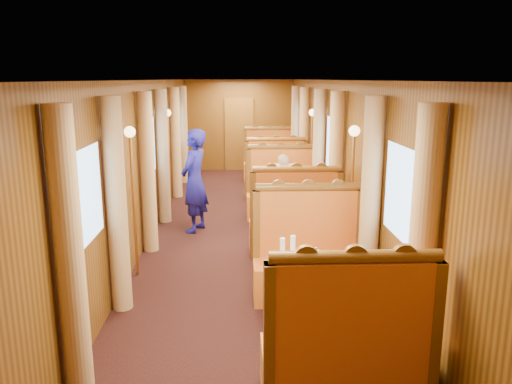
{
  "coord_description": "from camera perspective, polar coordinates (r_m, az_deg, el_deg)",
  "views": [
    {
      "loc": [
        -0.09,
        -7.97,
        2.52
      ],
      "look_at": [
        0.17,
        -1.52,
        1.05
      ],
      "focal_mm": 35.0,
      "sensor_mm": 36.0,
      "label": 1
    }
  ],
  "objects": [
    {
      "name": "floor",
      "position": [
        8.36,
        -1.59,
        -4.73
      ],
      "size": [
        3.0,
        12.0,
        0.01
      ],
      "primitive_type": null,
      "color": "black",
      "rests_on": "ground"
    },
    {
      "name": "ceiling",
      "position": [
        7.97,
        -1.71,
        12.67
      ],
      "size": [
        3.0,
        12.0,
        0.01
      ],
      "primitive_type": null,
      "rotation": [
        3.14,
        0.0,
        0.0
      ],
      "color": "silver",
      "rests_on": "wall_left"
    },
    {
      "name": "wall_far",
      "position": [
        14.03,
        -1.94,
        7.62
      ],
      "size": [
        3.0,
        0.01,
        2.5
      ],
      "primitive_type": null,
      "rotation": [
        1.57,
        0.0,
        0.0
      ],
      "color": "brown",
      "rests_on": "floor"
    },
    {
      "name": "wall_near",
      "position": [
        2.35,
        0.22,
        -19.96
      ],
      "size": [
        3.0,
        0.01,
        2.5
      ],
      "primitive_type": null,
      "rotation": [
        -1.57,
        0.0,
        0.0
      ],
      "color": "brown",
      "rests_on": "floor"
    },
    {
      "name": "wall_left",
      "position": [
        8.19,
        -12.22,
        3.61
      ],
      "size": [
        0.01,
        12.0,
        2.5
      ],
      "primitive_type": null,
      "rotation": [
        1.57,
        0.0,
        1.57
      ],
      "color": "brown",
      "rests_on": "floor"
    },
    {
      "name": "wall_right",
      "position": [
        8.23,
        8.88,
        3.78
      ],
      "size": [
        0.01,
        12.0,
        2.5
      ],
      "primitive_type": null,
      "rotation": [
        1.57,
        0.0,
        -1.57
      ],
      "color": "brown",
      "rests_on": "floor"
    },
    {
      "name": "doorway_far",
      "position": [
        14.02,
        -1.94,
        6.59
      ],
      "size": [
        0.8,
        0.04,
        2.0
      ],
      "primitive_type": "cube",
      "color": "brown",
      "rests_on": "floor"
    },
    {
      "name": "table_near",
      "position": [
        5.03,
        7.7,
        -12.55
      ],
      "size": [
        1.05,
        0.72,
        0.75
      ],
      "primitive_type": "cube",
      "color": "white",
      "rests_on": "floor"
    },
    {
      "name": "banquette_near_fwd",
      "position": [
        4.13,
        10.24,
        -17.93
      ],
      "size": [
        1.3,
        0.55,
        1.34
      ],
      "color": "#B83C14",
      "rests_on": "floor"
    },
    {
      "name": "banquette_near_aft",
      "position": [
        5.93,
        6.03,
        -7.95
      ],
      "size": [
        1.3,
        0.55,
        1.34
      ],
      "color": "#B83C14",
      "rests_on": "floor"
    },
    {
      "name": "table_mid",
      "position": [
        8.3,
        3.58,
        -2.19
      ],
      "size": [
        1.05,
        0.72,
        0.75
      ],
      "primitive_type": "cube",
      "color": "white",
      "rests_on": "floor"
    },
    {
      "name": "banquette_mid_fwd",
      "position": [
        7.31,
        4.39,
        -3.88
      ],
      "size": [
        1.3,
        0.55,
        1.34
      ],
      "color": "#B83C14",
      "rests_on": "floor"
    },
    {
      "name": "banquette_mid_aft",
      "position": [
        9.26,
        2.95,
        -0.28
      ],
      "size": [
        1.3,
        0.55,
        1.34
      ],
      "color": "#B83C14",
      "rests_on": "floor"
    },
    {
      "name": "table_far",
      "position": [
        11.7,
        1.85,
        2.25
      ],
      "size": [
        1.05,
        0.72,
        0.75
      ],
      "primitive_type": "cube",
      "color": "white",
      "rests_on": "floor"
    },
    {
      "name": "banquette_far_fwd",
      "position": [
        10.7,
        2.24,
        1.51
      ],
      "size": [
        1.3,
        0.55,
        1.34
      ],
      "color": "#B83C14",
      "rests_on": "floor"
    },
    {
      "name": "banquette_far_aft",
      "position": [
        12.69,
        1.52,
        3.31
      ],
      "size": [
        1.3,
        0.55,
        1.34
      ],
      "color": "#B83C14",
      "rests_on": "floor"
    },
    {
      "name": "tea_tray",
      "position": [
        4.83,
        7.02,
        -8.7
      ],
      "size": [
        0.4,
        0.35,
        0.01
      ],
      "primitive_type": "cube",
      "rotation": [
        0.0,
        0.0,
        0.29
      ],
      "color": "silver",
      "rests_on": "table_near"
    },
    {
      "name": "teapot_left",
      "position": [
        4.74,
        5.95,
        -8.3
      ],
      "size": [
        0.2,
        0.18,
        0.13
      ],
      "primitive_type": null,
      "rotation": [
        0.0,
        0.0,
        -0.4
      ],
      "color": "silver",
      "rests_on": "tea_tray"
    },
    {
      "name": "teapot_right",
      "position": [
        4.76,
        7.46,
        -8.3
      ],
      "size": [
        0.19,
        0.17,
        0.13
      ],
      "primitive_type": null,
      "rotation": [
        0.0,
        0.0,
        0.42
      ],
      "color": "silver",
      "rests_on": "tea_tray"
    },
    {
      "name": "teapot_back",
      "position": [
        4.9,
        6.78,
        -7.61
      ],
      "size": [
        0.2,
        0.17,
        0.14
      ],
      "primitive_type": null,
      "rotation": [
        0.0,
        0.0,
        -0.25
      ],
      "color": "silver",
      "rests_on": "tea_tray"
    },
    {
      "name": "fruit_plate",
      "position": [
        4.79,
        11.47,
        -8.88
      ],
      "size": [
        0.2,
        0.2,
        0.05
      ],
      "rotation": [
        0.0,
        0.0,
        -0.26
      ],
      "color": "white",
      "rests_on": "table_near"
    },
    {
      "name": "cup_inboard",
      "position": [
        4.9,
        3.02,
        -7.06
      ],
      "size": [
        0.08,
        0.08,
        0.26
      ],
      "rotation": [
        0.0,
        0.0,
        0.27
      ],
      "color": "white",
      "rests_on": "table_near"
    },
    {
      "name": "cup_outboard",
      "position": [
        4.98,
        4.23,
        -6.76
      ],
      "size": [
        0.08,
        0.08,
        0.26
      ],
      "rotation": [
        0.0,
        0.0,
        0.24
      ],
      "color": "white",
      "rests_on": "table_near"
    },
    {
      "name": "rose_vase_mid",
      "position": [
        8.19,
        3.39,
        1.58
      ],
      "size": [
        0.06,
        0.06,
        0.36
      ],
      "rotation": [
        0.0,
        0.0,
        -0.22
      ],
      "color": "silver",
      "rests_on": "table_mid"
    },
    {
      "name": "rose_vase_far",
      "position": [
        11.6,
        1.87,
        4.92
      ],
      "size": [
        0.06,
        0.06,
        0.36
      ],
      "rotation": [
        0.0,
        0.0,
        0.06
      ],
      "color": "silver",
      "rests_on": "table_far"
    },
    {
      "name": "window_left_near",
      "position": [
        4.8,
        -19.14,
        -0.77
      ],
      "size": [
        0.01,
        1.2,
        0.9
      ],
      "primitive_type": null,
      "rotation": [
        1.57,
        0.0,
        1.57
      ],
      "color": "#82ADE2",
      "rests_on": "wall_left"
    },
    {
      "name": "curtain_left_near_a",
      "position": [
        4.14,
        -20.53,
        -7.01
      ],
      "size": [
        0.22,
        0.22,
        2.35
      ],
      "primitive_type": "cylinder",
      "color": "tan",
      "rests_on": "floor"
    },
    {
      "name": "curtain_left_near_b",
      "position": [
        5.57,
        -15.64,
        -1.64
      ],
      "size": [
        0.22,
        0.22,
        2.35
      ],
      "primitive_type": "cylinder",
      "color": "tan",
      "rests_on": "floor"
    },
    {
      "name": "window_right_near",
      "position": [
        4.86,
        16.65,
        -0.45
      ],
      "size": [
        0.01,
        1.2,
        0.9
      ],
      "primitive_type": null,
      "rotation": [
        1.57,
        0.0,
        -1.57
      ],
      "color": "#82ADE2",
      "rests_on": "wall_right"
    },
    {
      "name": "curtain_right_near_a",
      "position": [
        4.19,
        18.45,
        -6.58
      ],
      "size": [
        0.22,
        0.22,
        2.35
      ],
      "primitive_type": "cylinder",
      "color": "tan",
      "rests_on": "floor"
    },
    {
      "name": "curtain_right_near_b",
      "position": [
        5.62,
        12.93,
        -1.37
      ],
      "size": [
        0.22,
        0.22,
        2.35
      ],
      "primitive_type": "cylinder",
      "color": "tan",
      "rests_on": "floor"
    },
    {
      "name": "window_left_mid",
      "position": [
        8.16,
        -12.18,
        5.0
      ],
      "size": [
        0.01,
        1.2,
        0.9
      ],
      "primitive_type": null,
      "rotation": [
        1.57,
        0.0,
        1.57
      ],
      "color": "#82ADE2",
      "rests_on": "wall_left"
    },
    {
      "name": "curtain_left_mid_a",
      "position": [
        7.43,
        -12.28,
        2.09
      ],
      "size": [
        0.22,
        0.22,
        2.35
      ],
      "primitive_type": "cylinder",
      "color": "tan",
      "rests_on": "floor"
    },
    {
      "name": "curtain_left_mid_b",
      "position": [
        8.95,
        -10.6,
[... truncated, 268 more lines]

